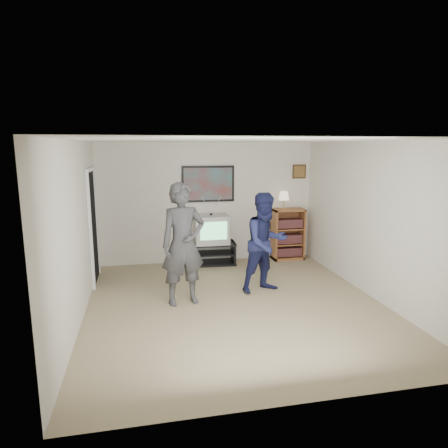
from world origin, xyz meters
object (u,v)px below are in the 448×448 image
object	(u,v)px
media_stand	(213,253)
person_tall	(183,244)
person_short	(266,243)
bookshelf	(288,234)
crt_television	(211,229)

from	to	relation	value
media_stand	person_tall	size ratio (longest dim) A/B	0.50
person_short	media_stand	bearing A→B (deg)	91.92
person_short	person_tall	bearing A→B (deg)	173.58
bookshelf	person_tall	world-z (taller)	person_tall
bookshelf	person_tall	size ratio (longest dim) A/B	0.58
media_stand	person_short	xyz separation A→B (m)	(0.58, -1.74, 0.61)
media_stand	crt_television	world-z (taller)	crt_television
person_tall	media_stand	bearing A→B (deg)	56.48
person_tall	person_short	bearing A→B (deg)	-0.95
media_stand	person_short	bearing A→B (deg)	-67.99
crt_television	person_short	xyz separation A→B (m)	(0.62, -1.74, 0.09)
bookshelf	person_tall	distance (m)	3.23
crt_television	person_tall	world-z (taller)	person_tall
person_tall	person_short	distance (m)	1.43
media_stand	bookshelf	distance (m)	1.68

